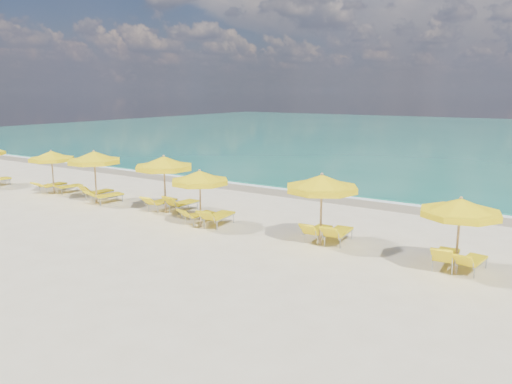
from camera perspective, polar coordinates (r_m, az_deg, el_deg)
The scene contains 23 objects.
ground_plane at distance 19.22m, azimuth -2.46°, elevation -4.26°, with size 120.00×120.00×0.00m, color beige.
ocean at distance 64.12m, azimuth 23.61°, elevation 5.88°, with size 120.00×80.00×0.30m, color #126652.
wet_sand_band at distance 25.41m, azimuth 7.33°, elevation -0.43°, with size 120.00×2.60×0.01m, color tan.
foam_line at distance 26.12m, azimuth 8.10°, elevation -0.13°, with size 120.00×1.20×0.03m, color white.
whitecap_near at distance 36.52m, azimuth 5.51°, elevation 3.24°, with size 14.00×0.36×0.05m, color white.
umbrella_1 at distance 27.52m, azimuth -22.36°, elevation 3.79°, with size 2.95×2.95×2.27m.
umbrella_2 at distance 24.49m, azimuth -18.02°, elevation 3.73°, with size 3.14×3.14×2.51m.
umbrella_3 at distance 21.69m, azimuth -10.48°, elevation 3.22°, with size 3.17×3.17×2.54m.
umbrella_4 at distance 19.19m, azimuth -6.45°, elevation 1.62°, with size 2.85×2.85×2.28m.
umbrella_5 at distance 16.86m, azimuth 7.52°, elevation 0.94°, with size 2.78×2.78×2.53m.
umbrella_6 at distance 15.18m, azimuth 22.32°, elevation -1.72°, with size 2.62×2.62×2.31m.
lounger_1_left at distance 28.27m, azimuth -22.26°, elevation 0.45°, with size 0.70×1.86×0.69m.
lounger_1_right at distance 27.69m, azimuth -20.60°, elevation 0.32°, with size 0.81×1.76×0.63m.
lounger_2_left at distance 25.53m, azimuth -17.54°, elevation -0.33°, with size 0.60×1.70×0.84m.
lounger_2_right at distance 24.55m, azimuth -16.59°, elevation -0.73°, with size 0.90×1.88×0.73m.
lounger_3_left at distance 22.57m, azimuth -10.74°, elevation -1.47°, with size 0.70×1.86×0.80m.
lounger_3_right at distance 22.15m, azimuth -8.34°, elevation -1.64°, with size 0.65×1.77×0.86m.
lounger_4_left at distance 20.19m, azimuth -6.54°, elevation -2.96°, with size 0.77×1.68×0.72m.
lounger_4_right at distance 19.64m, azimuth -4.31°, elevation -3.20°, with size 0.85×2.00×0.86m.
lounger_5_left at distance 17.91m, azimuth 7.03°, elevation -4.79°, with size 0.64×1.72×0.82m.
lounger_5_right at distance 17.67m, azimuth 9.37°, elevation -5.04°, with size 0.76×1.89×0.85m.
lounger_6_left at distance 16.11m, azimuth 20.85°, elevation -7.31°, with size 0.72×1.81×0.89m.
lounger_6_right at distance 16.06m, azimuth 23.40°, elevation -7.68°, with size 0.75×1.65×0.75m.
Camera 1 is at (10.84, -14.99, 5.22)m, focal length 35.00 mm.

